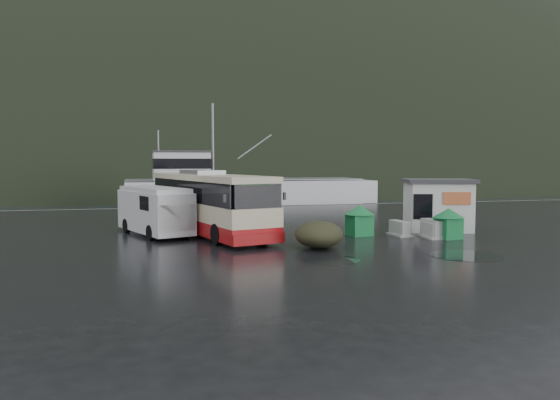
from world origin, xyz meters
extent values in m
plane|color=black|center=(0.00, 0.00, 0.00)|extent=(160.00, 160.00, 0.00)
cube|color=black|center=(0.00, 110.00, 0.00)|extent=(300.00, 180.00, 0.02)
cube|color=#999993|center=(0.00, 20.00, 0.00)|extent=(160.00, 0.60, 1.50)
ellipsoid|color=black|center=(10.00, 250.00, 0.00)|extent=(780.00, 540.00, 570.00)
cylinder|color=black|center=(4.74, -6.03, 0.01)|extent=(2.88, 2.88, 0.01)
cylinder|color=black|center=(-0.85, -5.66, 0.01)|extent=(2.26, 2.26, 0.01)
camera|label=1|loc=(-7.69, -25.13, 3.73)|focal=35.00mm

